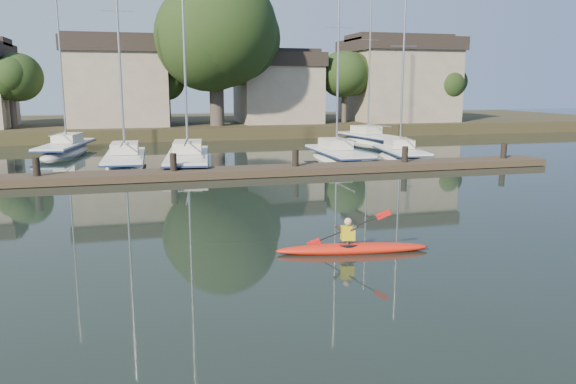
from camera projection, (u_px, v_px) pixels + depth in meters
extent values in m
plane|color=black|center=(331.00, 261.00, 14.12)|extent=(160.00, 160.00, 0.00)
ellipsoid|color=red|center=(353.00, 249.00, 14.84)|extent=(4.14, 1.19, 0.31)
cylinder|color=black|center=(348.00, 245.00, 14.80)|extent=(0.70, 0.70, 0.08)
imported|color=#2C272A|center=(348.00, 233.00, 14.74)|extent=(0.26, 0.35, 0.89)
cube|color=gold|center=(348.00, 233.00, 14.74)|extent=(0.38, 0.31, 0.36)
sphere|color=#DF9E8B|center=(348.00, 222.00, 14.68)|extent=(0.20, 0.20, 0.20)
cube|color=#423426|center=(236.00, 172.00, 27.37)|extent=(34.00, 2.00, 0.35)
cylinder|color=black|center=(37.00, 178.00, 25.07)|extent=(0.32, 0.32, 1.80)
cylinder|color=black|center=(174.00, 172.00, 26.59)|extent=(0.32, 0.32, 1.80)
cylinder|color=black|center=(295.00, 168.00, 28.11)|extent=(0.32, 0.32, 1.80)
cylinder|color=black|center=(405.00, 163.00, 29.63)|extent=(0.32, 0.32, 1.80)
cylinder|color=black|center=(503.00, 160.00, 31.15)|extent=(0.32, 0.32, 1.80)
ellipsoid|color=silver|center=(126.00, 172.00, 30.95)|extent=(2.41, 8.76, 1.94)
cube|color=silver|center=(125.00, 156.00, 30.78)|extent=(2.26, 7.19, 0.14)
cube|color=navy|center=(125.00, 157.00, 30.80)|extent=(2.35, 7.37, 0.08)
cube|color=beige|center=(125.00, 148.00, 31.21)|extent=(1.51, 2.48, 0.56)
cylinder|color=#9EA0A5|center=(119.00, 40.00, 29.88)|extent=(0.12, 0.12, 12.27)
cylinder|color=#9EA0A5|center=(123.00, 143.00, 29.38)|extent=(0.18, 3.30, 0.08)
cylinder|color=#9EA0A5|center=(117.00, 11.00, 29.60)|extent=(1.64, 0.08, 0.03)
ellipsoid|color=silver|center=(188.00, 173.00, 30.95)|extent=(3.44, 9.98, 2.06)
cube|color=silver|center=(188.00, 155.00, 30.77)|extent=(3.12, 8.22, 0.15)
cube|color=navy|center=(188.00, 157.00, 30.78)|extent=(3.23, 8.42, 0.09)
cube|color=beige|center=(188.00, 147.00, 31.26)|extent=(1.84, 2.90, 0.60)
cylinder|color=#9EA0A5|center=(183.00, 21.00, 29.73)|extent=(0.13, 0.13, 14.12)
cylinder|color=#9EA0A5|center=(186.00, 142.00, 29.18)|extent=(0.53, 3.70, 0.09)
ellipsoid|color=silver|center=(338.00, 166.00, 33.15)|extent=(2.20, 8.20, 1.95)
cube|color=silver|center=(338.00, 151.00, 32.98)|extent=(2.09, 6.73, 0.14)
cube|color=navy|center=(338.00, 152.00, 32.99)|extent=(2.17, 6.89, 0.08)
cube|color=beige|center=(335.00, 144.00, 33.37)|extent=(1.45, 2.30, 0.56)
cylinder|color=#9EA0A5|center=(338.00, 52.00, 32.15)|extent=(0.12, 0.12, 11.26)
cylinder|color=#9EA0A5|center=(346.00, 139.00, 31.66)|extent=(0.10, 3.11, 0.08)
cylinder|color=#9EA0A5|center=(339.00, 27.00, 31.90)|extent=(1.64, 0.04, 0.03)
ellipsoid|color=silver|center=(401.00, 164.00, 33.93)|extent=(2.99, 7.03, 1.85)
cube|color=silver|center=(401.00, 150.00, 33.77)|extent=(2.72, 5.81, 0.14)
cube|color=navy|center=(401.00, 151.00, 33.78)|extent=(2.82, 5.95, 0.08)
cube|color=beige|center=(399.00, 143.00, 34.10)|extent=(1.62, 2.08, 0.54)
cylinder|color=#9EA0A5|center=(403.00, 67.00, 33.05)|extent=(0.12, 0.12, 9.73)
cylinder|color=#9EA0A5|center=(407.00, 139.00, 32.63)|extent=(0.45, 2.57, 0.08)
cylinder|color=#9EA0A5|center=(404.00, 46.00, 32.83)|extent=(1.54, 0.25, 0.03)
ellipsoid|color=silver|center=(66.00, 158.00, 37.14)|extent=(3.70, 9.19, 1.89)
cube|color=silver|center=(65.00, 144.00, 36.97)|extent=(3.31, 7.59, 0.14)
cube|color=navy|center=(66.00, 145.00, 36.98)|extent=(3.42, 7.78, 0.08)
cube|color=beige|center=(68.00, 138.00, 37.43)|extent=(1.83, 2.72, 0.55)
cylinder|color=#9EA0A5|center=(59.00, 42.00, 36.01)|extent=(0.12, 0.12, 12.95)
cylinder|color=#9EA0A5|center=(58.00, 134.00, 35.50)|extent=(0.70, 3.36, 0.08)
cylinder|color=#9EA0A5|center=(57.00, 17.00, 35.72)|extent=(1.57, 0.32, 0.03)
ellipsoid|color=silver|center=(369.00, 147.00, 43.56)|extent=(3.57, 8.59, 1.98)
cube|color=silver|center=(369.00, 135.00, 43.38)|extent=(3.21, 7.09, 0.15)
cube|color=navy|center=(369.00, 136.00, 43.40)|extent=(3.32, 7.27, 0.08)
cube|color=beige|center=(366.00, 130.00, 43.76)|extent=(1.83, 2.55, 0.57)
cylinder|color=#9EA0A5|center=(370.00, 59.00, 42.53)|extent=(0.13, 0.13, 11.47)
cylinder|color=#9EA0A5|center=(379.00, 125.00, 42.11)|extent=(0.62, 3.14, 0.08)
cylinder|color=#9EA0A5|center=(370.00, 40.00, 42.27)|extent=(1.65, 0.31, 0.03)
cube|color=#2B3118|center=(185.00, 125.00, 55.79)|extent=(90.00, 24.00, 1.00)
cube|color=#9F907F|center=(118.00, 90.00, 47.92)|extent=(8.00, 8.00, 6.00)
cube|color=#29221E|center=(116.00, 46.00, 47.25)|extent=(8.40, 8.40, 1.20)
cube|color=#9F907F|center=(277.00, 95.00, 51.56)|extent=(7.00, 7.00, 5.00)
cube|color=#29221E|center=(277.00, 60.00, 50.98)|extent=(7.35, 7.35, 1.20)
cube|color=#9F907F|center=(397.00, 87.00, 54.46)|extent=(9.00, 9.00, 6.50)
cube|color=#29221E|center=(399.00, 46.00, 53.74)|extent=(9.45, 9.45, 1.20)
cylinder|color=#473E39|center=(217.00, 96.00, 47.19)|extent=(1.20, 1.20, 5.00)
sphere|color=black|center=(215.00, 34.00, 46.26)|extent=(8.50, 8.50, 8.50)
cylinder|color=#473E39|center=(13.00, 109.00, 44.28)|extent=(0.48, 0.48, 3.00)
sphere|color=black|center=(10.00, 77.00, 43.81)|extent=(3.40, 3.40, 3.40)
cylinder|color=#473E39|center=(168.00, 109.00, 46.86)|extent=(0.38, 0.38, 2.80)
sphere|color=black|center=(167.00, 82.00, 46.45)|extent=(2.72, 2.72, 2.72)
cylinder|color=#473E39|center=(344.00, 105.00, 51.83)|extent=(0.50, 0.50, 3.20)
sphere|color=black|center=(345.00, 76.00, 51.33)|extent=(3.57, 3.57, 3.57)
cylinder|color=#473E39|center=(449.00, 108.00, 52.99)|extent=(0.41, 0.41, 2.60)
sphere|color=black|center=(450.00, 84.00, 52.59)|extent=(2.89, 2.89, 2.89)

